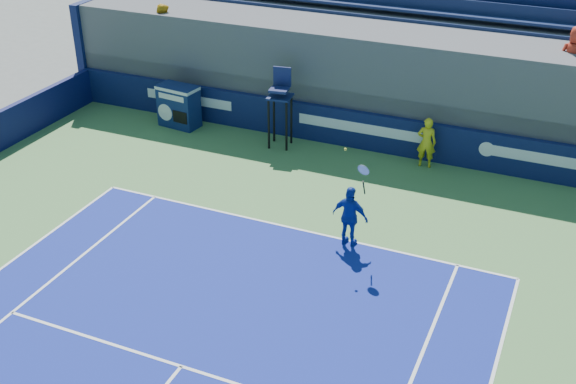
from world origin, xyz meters
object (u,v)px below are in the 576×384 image
at_px(umpire_chair, 280,100).
at_px(tennis_player, 350,216).
at_px(match_clock, 179,105).
at_px(ball_person, 426,142).

height_order(umpire_chair, tennis_player, tennis_player).
height_order(match_clock, tennis_player, tennis_player).
height_order(match_clock, umpire_chair, umpire_chair).
distance_m(match_clock, tennis_player, 8.82).
distance_m(ball_person, match_clock, 8.14).
bearing_deg(ball_person, umpire_chair, -0.86).
relative_size(match_clock, tennis_player, 0.54).
xyz_separation_m(ball_person, umpire_chair, (-4.47, -0.36, 0.75)).
xyz_separation_m(umpire_chair, tennis_player, (3.84, -4.55, -0.73)).
height_order(ball_person, tennis_player, tennis_player).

